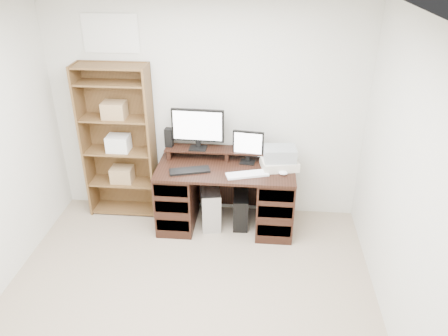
# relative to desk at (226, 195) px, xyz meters

# --- Properties ---
(room) EXTENTS (3.54, 4.04, 2.54)m
(room) POSITION_rel_desk_xyz_m (-0.25, -1.64, 0.86)
(room) COLOR tan
(room) RESTS_ON ground
(desk) EXTENTS (1.50, 0.70, 0.75)m
(desk) POSITION_rel_desk_xyz_m (0.00, 0.00, 0.00)
(desk) COLOR black
(desk) RESTS_ON ground
(riser_shelf) EXTENTS (1.40, 0.22, 0.12)m
(riser_shelf) POSITION_rel_desk_xyz_m (-0.00, 0.21, 0.45)
(riser_shelf) COLOR black
(riser_shelf) RESTS_ON desk
(monitor_wide) EXTENTS (0.58, 0.16, 0.46)m
(monitor_wide) POSITION_rel_desk_xyz_m (-0.33, 0.20, 0.74)
(monitor_wide) COLOR black
(monitor_wide) RESTS_ON riser_shelf
(monitor_small) EXTENTS (0.34, 0.14, 0.37)m
(monitor_small) POSITION_rel_desk_xyz_m (0.23, 0.14, 0.56)
(monitor_small) COLOR black
(monitor_small) RESTS_ON desk
(speaker) EXTENTS (0.09, 0.09, 0.21)m
(speaker) POSITION_rel_desk_xyz_m (-0.66, 0.23, 0.59)
(speaker) COLOR black
(speaker) RESTS_ON riser_shelf
(keyboard_black) EXTENTS (0.45, 0.26, 0.02)m
(keyboard_black) POSITION_rel_desk_xyz_m (-0.38, -0.14, 0.37)
(keyboard_black) COLOR black
(keyboard_black) RESTS_ON desk
(keyboard_white) EXTENTS (0.46, 0.26, 0.02)m
(keyboard_white) POSITION_rel_desk_xyz_m (0.24, -0.17, 0.37)
(keyboard_white) COLOR white
(keyboard_white) RESTS_ON desk
(mouse) EXTENTS (0.11, 0.09, 0.04)m
(mouse) POSITION_rel_desk_xyz_m (0.62, -0.12, 0.38)
(mouse) COLOR white
(mouse) RESTS_ON desk
(printer) EXTENTS (0.43, 0.36, 0.10)m
(printer) POSITION_rel_desk_xyz_m (0.58, 0.04, 0.41)
(printer) COLOR beige
(printer) RESTS_ON desk
(basket) EXTENTS (0.36, 0.27, 0.14)m
(basket) POSITION_rel_desk_xyz_m (0.58, 0.04, 0.53)
(basket) COLOR gray
(basket) RESTS_ON printer
(tower_silver) EXTENTS (0.29, 0.50, 0.47)m
(tower_silver) POSITION_rel_desk_xyz_m (-0.18, 0.02, -0.15)
(tower_silver) COLOR #B5B8BC
(tower_silver) RESTS_ON ground
(tower_black) EXTENTS (0.18, 0.40, 0.39)m
(tower_black) POSITION_rel_desk_xyz_m (0.17, 0.03, -0.19)
(tower_black) COLOR black
(tower_black) RESTS_ON ground
(bookshelf) EXTENTS (0.80, 0.30, 1.80)m
(bookshelf) POSITION_rel_desk_xyz_m (-1.24, 0.21, 0.53)
(bookshelf) COLOR brown
(bookshelf) RESTS_ON ground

